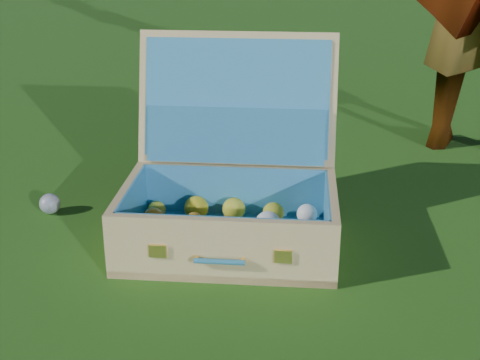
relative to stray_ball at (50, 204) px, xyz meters
The scene contains 3 objects.
ground 0.70m from the stray_ball, ahead, with size 60.00×60.00×0.00m, color #215114.
stray_ball is the anchor object (origin of this frame).
suitcase 0.58m from the stray_ball, ahead, with size 0.70×0.68×0.53m.
Camera 1 is at (0.56, -1.45, 0.84)m, focal length 50.00 mm.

